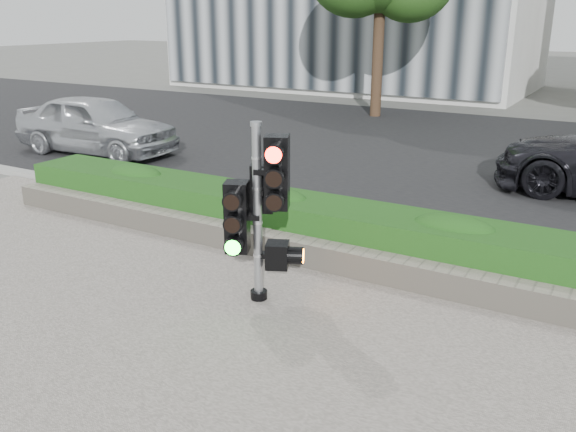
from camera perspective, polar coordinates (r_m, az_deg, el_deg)
The scene contains 7 objects.
ground at distance 6.79m, azimuth -3.84°, elevation -10.53°, with size 120.00×120.00×0.00m, color #51514C.
road at distance 15.62m, azimuth 17.15°, elevation 5.42°, with size 60.00×13.00×0.02m, color black.
curb at distance 9.30m, azimuth 7.03°, elevation -2.04°, with size 60.00×0.25×0.12m, color gray.
stone_wall at distance 8.19m, azimuth 3.57°, elevation -3.76°, with size 12.00×0.32×0.34m, color gray.
hedge at distance 8.68m, azimuth 5.53°, elevation -1.32°, with size 12.00×1.00×0.68m, color #2C7022.
traffic_signal at distance 6.99m, azimuth -2.61°, elevation 1.12°, with size 0.77×0.70×2.13m.
car_silver at distance 15.74m, azimuth -17.55°, elevation 8.18°, with size 1.70×4.21×1.44m, color silver.
Camera 1 is at (3.37, -4.90, 3.26)m, focal length 38.00 mm.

